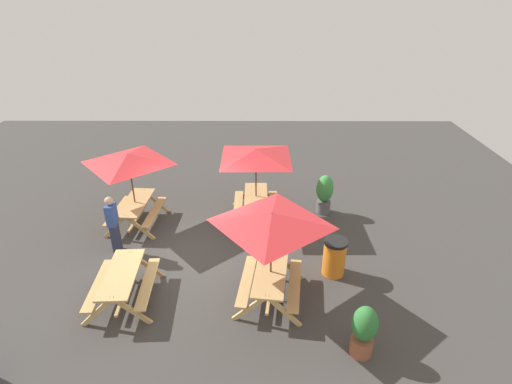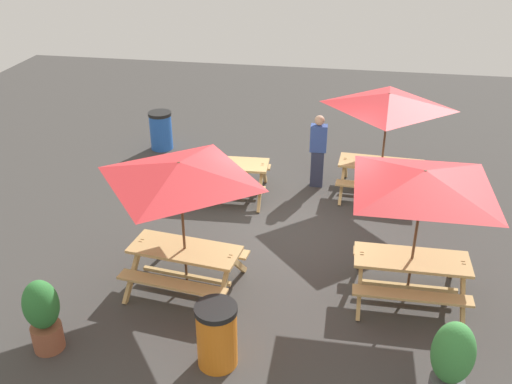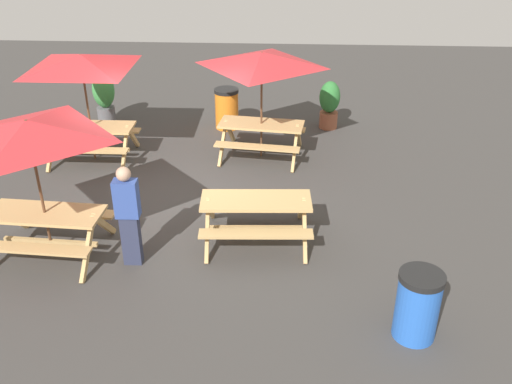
% 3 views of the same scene
% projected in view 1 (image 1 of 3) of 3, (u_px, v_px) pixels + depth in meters
% --- Properties ---
extents(ground_plane, '(24.00, 24.00, 0.00)m').
position_uv_depth(ground_plane, '(197.00, 256.00, 10.75)').
color(ground_plane, '#3D3A38').
rests_on(ground_plane, ground).
extents(picnic_table_0, '(2.12, 2.12, 2.34)m').
position_uv_depth(picnic_table_0, '(129.00, 164.00, 11.27)').
color(picnic_table_0, tan).
rests_on(picnic_table_0, ground).
extents(picnic_table_1, '(2.83, 2.83, 2.34)m').
position_uv_depth(picnic_table_1, '(256.00, 159.00, 11.61)').
color(picnic_table_1, tan).
rests_on(picnic_table_1, ground).
extents(picnic_table_2, '(1.86, 1.61, 0.81)m').
position_uv_depth(picnic_table_2, '(122.00, 280.00, 9.02)').
color(picnic_table_2, tan).
rests_on(picnic_table_2, ground).
extents(picnic_table_3, '(2.24, 2.24, 2.34)m').
position_uv_depth(picnic_table_3, '(272.00, 225.00, 8.40)').
color(picnic_table_3, tan).
rests_on(picnic_table_3, ground).
extents(trash_bin_orange, '(0.59, 0.59, 0.98)m').
position_uv_depth(trash_bin_orange, '(334.00, 257.00, 9.90)').
color(trash_bin_orange, orange).
rests_on(trash_bin_orange, ground).
extents(potted_plant_0, '(0.50, 0.50, 1.17)m').
position_uv_depth(potted_plant_0, '(364.00, 330.00, 7.64)').
color(potted_plant_0, '#935138').
rests_on(potted_plant_0, ground).
extents(potted_plant_1, '(0.53, 0.53, 1.29)m').
position_uv_depth(potted_plant_1, '(324.00, 193.00, 12.50)').
color(potted_plant_1, '#59595B').
rests_on(potted_plant_1, ground).
extents(person_standing, '(0.36, 0.23, 1.67)m').
position_uv_depth(person_standing, '(113.00, 223.00, 10.56)').
color(person_standing, '#2D334C').
rests_on(person_standing, ground).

